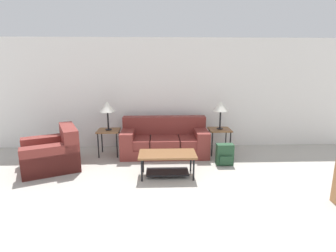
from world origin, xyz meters
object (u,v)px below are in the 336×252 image
Objects in this scene: couch at (165,141)px; side_table_right at (220,132)px; coffee_table at (167,159)px; table_lamp_left at (107,107)px; side_table_left at (109,133)px; armchair at (53,154)px; table_lamp_right at (221,107)px; backpack at (225,155)px.

side_table_right is (1.24, -0.02, 0.21)m from couch.
table_lamp_left reaches higher than coffee_table.
side_table_left is (-1.24, -0.02, 0.21)m from couch.
table_lamp_right is (3.45, 0.72, 0.80)m from armchair.
armchair is 3.41m from backpack.
table_lamp_left is (-2.48, -0.00, 0.58)m from side_table_right.
armchair reaches higher than side_table_left.
table_lamp_right is 1.47× the size of backpack.
table_lamp_right reaches higher than backpack.
table_lamp_right is (1.22, 1.21, 0.76)m from coffee_table.
table_lamp_left is (-1.26, 1.21, 0.76)m from coffee_table.
couch is 3.30× the size of side_table_right.
side_table_right is 0.75m from backpack.
table_lamp_left is at bearing -179.20° from couch.
armchair is at bearing -168.29° from side_table_right.
couch is 4.43× the size of backpack.
table_lamp_left is (0.00, -0.00, 0.58)m from side_table_left.
backpack is (1.18, 0.53, -0.11)m from coffee_table.
armchair is 1.23m from side_table_left.
armchair is at bearing -161.65° from couch.
armchair is (-2.21, -0.73, -0.02)m from couch.
side_table_right is 2.55m from table_lamp_left.
backpack is (3.41, 0.03, -0.07)m from armchair.
table_lamp_left is (-1.24, -0.02, 0.79)m from couch.
side_table_left is 2.48m from side_table_right.
side_table_left is at bearing 116.57° from table_lamp_left.
table_lamp_right is (1.24, -0.02, 0.79)m from couch.
armchair is at bearing -143.55° from side_table_left.
table_lamp_right reaches higher than side_table_left.
coffee_table is 1.62× the size of table_lamp_right.
couch is 3.02× the size of table_lamp_right.
coffee_table is 1.88m from table_lamp_right.
coffee_table is at bearing -155.88° from backpack.
coffee_table is 1.30m from backpack.
armchair is 2.29m from coffee_table.
couch reaches higher than backpack.
table_lamp_left reaches higher than side_table_left.
coffee_table is at bearing -43.84° from side_table_left.
backpack is (1.20, -0.70, -0.09)m from couch.
table_lamp_right is at bearing 11.71° from armchair.
backpack is (-0.04, -0.68, -0.30)m from side_table_right.
side_table_left is 1.34× the size of backpack.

